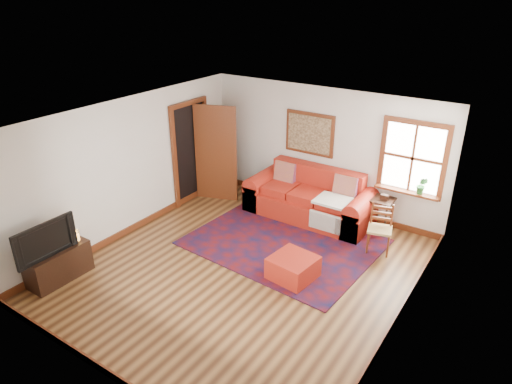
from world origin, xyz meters
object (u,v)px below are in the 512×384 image
Objects in this scene: red_leather_sofa at (310,201)px; red_ottoman at (293,268)px; side_table at (378,204)px; media_cabinet at (58,264)px; ladder_back_chair at (380,227)px.

red_leather_sofa is 3.85× the size of red_ottoman.
red_ottoman is 2.29m from side_table.
red_ottoman is at bearing -103.64° from side_table.
red_ottoman is 0.67× the size of media_cabinet.
ladder_back_chair reaches higher than side_table.
ladder_back_chair is at bearing 43.04° from media_cabinet.
media_cabinet is (-3.88, -3.62, -0.19)m from ladder_back_chair.
side_table reaches higher than media_cabinet.
red_leather_sofa is at bearing -173.09° from side_table.
ladder_back_chair is (0.29, -0.63, -0.10)m from side_table.
media_cabinet is (-2.29, -4.09, -0.06)m from red_leather_sofa.
media_cabinet is at bearing -130.18° from side_table.
side_table is 0.70× the size of media_cabinet.
side_table is at bearing 49.82° from media_cabinet.
red_leather_sofa is 2.93× the size of ladder_back_chair.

